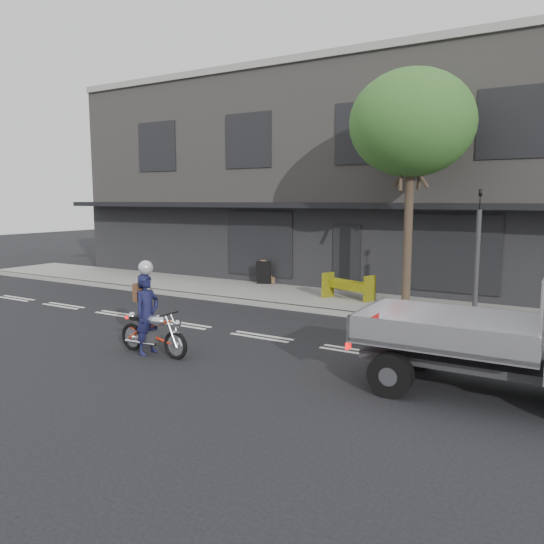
{
  "coord_description": "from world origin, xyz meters",
  "views": [
    {
      "loc": [
        6.53,
        -10.42,
        3.25
      ],
      "look_at": [
        -0.01,
        0.5,
        1.5
      ],
      "focal_mm": 35.0,
      "sensor_mm": 36.0,
      "label": 1
    }
  ],
  "objects_px": {
    "rider": "(147,314)",
    "construction_barrier": "(346,287)",
    "street_tree": "(412,124)",
    "traffic_light_pole": "(477,264)",
    "sandwich_board": "(264,273)",
    "motorcycle": "(153,332)"
  },
  "relations": [
    {
      "from": "street_tree",
      "to": "motorcycle",
      "type": "xyz_separation_m",
      "value": [
        -3.4,
        -6.59,
        -4.79
      ]
    },
    {
      "from": "traffic_light_pole",
      "to": "motorcycle",
      "type": "bearing_deg",
      "value": -133.27
    },
    {
      "from": "rider",
      "to": "sandwich_board",
      "type": "height_order",
      "value": "rider"
    },
    {
      "from": "motorcycle",
      "to": "construction_barrier",
      "type": "xyz_separation_m",
      "value": [
        1.41,
        6.95,
        0.08
      ]
    },
    {
      "from": "construction_barrier",
      "to": "motorcycle",
      "type": "bearing_deg",
      "value": -101.44
    },
    {
      "from": "rider",
      "to": "construction_barrier",
      "type": "height_order",
      "value": "rider"
    },
    {
      "from": "motorcycle",
      "to": "rider",
      "type": "relative_size",
      "value": 1.09
    },
    {
      "from": "rider",
      "to": "construction_barrier",
      "type": "relative_size",
      "value": 1.14
    },
    {
      "from": "street_tree",
      "to": "construction_barrier",
      "type": "distance_m",
      "value": 5.13
    },
    {
      "from": "street_tree",
      "to": "construction_barrier",
      "type": "relative_size",
      "value": 4.51
    },
    {
      "from": "traffic_light_pole",
      "to": "construction_barrier",
      "type": "distance_m",
      "value": 4.31
    },
    {
      "from": "street_tree",
      "to": "traffic_light_pole",
      "type": "relative_size",
      "value": 1.93
    },
    {
      "from": "motorcycle",
      "to": "construction_barrier",
      "type": "bearing_deg",
      "value": 79.68
    },
    {
      "from": "street_tree",
      "to": "rider",
      "type": "distance_m",
      "value": 8.69
    },
    {
      "from": "traffic_light_pole",
      "to": "street_tree",
      "type": "bearing_deg",
      "value": 156.97
    },
    {
      "from": "street_tree",
      "to": "construction_barrier",
      "type": "xyz_separation_m",
      "value": [
        -1.99,
        0.36,
        -4.71
      ]
    },
    {
      "from": "motorcycle",
      "to": "construction_barrier",
      "type": "relative_size",
      "value": 1.24
    },
    {
      "from": "construction_barrier",
      "to": "sandwich_board",
      "type": "bearing_deg",
      "value": 160.15
    },
    {
      "from": "rider",
      "to": "sandwich_board",
      "type": "relative_size",
      "value": 1.96
    },
    {
      "from": "construction_barrier",
      "to": "rider",
      "type": "bearing_deg",
      "value": -102.63
    },
    {
      "from": "rider",
      "to": "construction_barrier",
      "type": "bearing_deg",
      "value": -11.51
    },
    {
      "from": "traffic_light_pole",
      "to": "rider",
      "type": "height_order",
      "value": "traffic_light_pole"
    }
  ]
}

